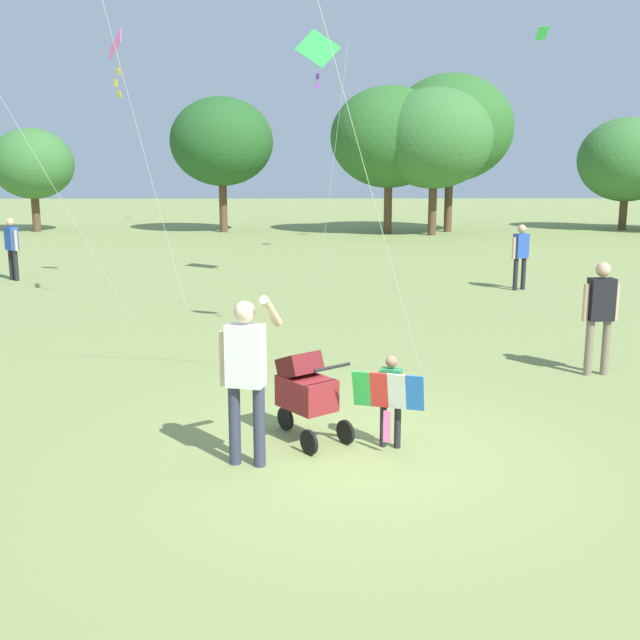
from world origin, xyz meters
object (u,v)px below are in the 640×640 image
child_with_butterfly_kite (390,393)px  person_sitting_far (521,252)px  person_couple_left (600,309)px  kite_orange_delta (110,63)px  kite_blue_high (319,55)px  stroller (305,389)px  person_adult_flyer (246,368)px  person_red_shirt (12,244)px

child_with_butterfly_kite → person_sitting_far: 11.61m
person_couple_left → kite_orange_delta: bearing=151.3°
kite_blue_high → stroller: bearing=-91.3°
person_adult_flyer → kite_blue_high: (0.85, 11.57, 4.57)m
child_with_butterfly_kite → kite_orange_delta: kite_orange_delta is taller
person_adult_flyer → child_with_butterfly_kite: bearing=16.5°
person_adult_flyer → kite_orange_delta: bearing=112.2°
stroller → person_couple_left: size_ratio=0.61×
kite_blue_high → person_sitting_far: 6.86m
stroller → kite_blue_high: kite_blue_high is taller
person_adult_flyer → kite_blue_high: size_ratio=0.29×
kite_blue_high → person_red_shirt: bearing=170.6°
kite_blue_high → person_sitting_far: kite_blue_high is taller
kite_blue_high → child_with_butterfly_kite: bearing=-86.4°
stroller → person_sitting_far: bearing=63.4°
person_adult_flyer → stroller: person_adult_flyer is taller
person_adult_flyer → kite_orange_delta: 9.40m
person_red_shirt → person_couple_left: person_couple_left is taller
kite_orange_delta → person_red_shirt: 7.66m
stroller → person_red_shirt: size_ratio=0.62×
person_red_shirt → child_with_butterfly_kite: bearing=-54.5°
person_sitting_far → stroller: bearing=-116.6°
person_couple_left → stroller: bearing=-148.2°
stroller → person_sitting_far: 11.73m
stroller → person_red_shirt: person_red_shirt is taller
child_with_butterfly_kite → person_red_shirt: person_red_shirt is taller
kite_blue_high → person_red_shirt: kite_blue_high is taller
stroller → person_red_shirt: bearing=123.2°
person_adult_flyer → person_couple_left: person_adult_flyer is taller
kite_orange_delta → person_adult_flyer: bearing=-67.8°
child_with_butterfly_kite → person_adult_flyer: (-1.54, -0.46, 0.42)m
kite_orange_delta → person_red_shirt: (-4.14, 5.04, -4.03)m
kite_orange_delta → stroller: bearing=-61.9°
person_adult_flyer → kite_blue_high: 12.47m
child_with_butterfly_kite → person_sitting_far: size_ratio=0.65×
child_with_butterfly_kite → stroller: 0.98m
child_with_butterfly_kite → person_sitting_far: bearing=68.2°
person_adult_flyer → kite_blue_high: kite_blue_high is taller
person_adult_flyer → stroller: (0.61, 0.75, -0.45)m
child_with_butterfly_kite → person_red_shirt: 15.33m
person_adult_flyer → stroller: bearing=50.9°
stroller → kite_orange_delta: (-3.82, 7.15, 4.40)m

